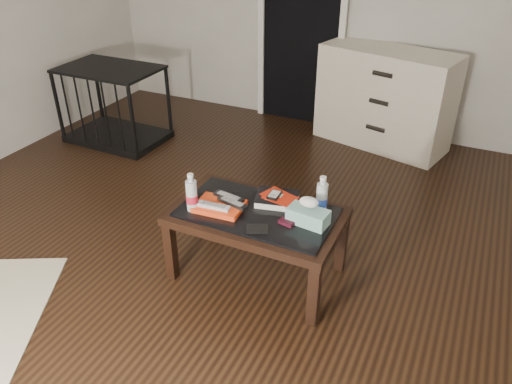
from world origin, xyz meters
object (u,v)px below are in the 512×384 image
at_px(coffee_table, 257,220).
at_px(water_bottle_left, 191,192).
at_px(dresser, 385,98).
at_px(textbook, 277,199).
at_px(pet_crate, 116,117).
at_px(water_bottle_right, 322,195).
at_px(tissue_box, 308,216).

distance_m(coffee_table, water_bottle_left, 0.42).
xyz_separation_m(coffee_table, water_bottle_left, (-0.35, -0.14, 0.18)).
relative_size(dresser, textbook, 5.15).
bearing_deg(textbook, pet_crate, 139.98).
distance_m(coffee_table, water_bottle_right, 0.42).
distance_m(textbook, water_bottle_right, 0.29).
xyz_separation_m(coffee_table, dresser, (0.25, 2.26, 0.05)).
distance_m(coffee_table, tissue_box, 0.33).
bearing_deg(water_bottle_right, pet_crate, 155.42).
bearing_deg(water_bottle_right, coffee_table, -156.67).
distance_m(pet_crate, textbook, 2.44).
xyz_separation_m(water_bottle_right, tissue_box, (-0.03, -0.14, -0.07)).
bearing_deg(water_bottle_right, textbook, -178.47).
height_order(pet_crate, water_bottle_right, pet_crate).
bearing_deg(tissue_box, pet_crate, 159.20).
bearing_deg(tissue_box, water_bottle_left, -160.24).
xyz_separation_m(coffee_table, textbook, (0.07, 0.14, 0.09)).
distance_m(dresser, water_bottle_right, 2.12).
bearing_deg(water_bottle_right, tissue_box, -102.46).
relative_size(coffee_table, tissue_box, 4.35).
bearing_deg(tissue_box, coffee_table, -171.43).
bearing_deg(pet_crate, coffee_table, -29.52).
xyz_separation_m(water_bottle_left, water_bottle_right, (0.70, 0.29, 0.00)).
bearing_deg(water_bottle_left, dresser, 75.87).
distance_m(water_bottle_left, tissue_box, 0.69).
height_order(dresser, water_bottle_left, dresser).
height_order(textbook, tissue_box, tissue_box).
bearing_deg(water_bottle_left, water_bottle_right, 22.75).
bearing_deg(textbook, dresser, 72.44).
bearing_deg(tissue_box, dresser, 98.23).
bearing_deg(coffee_table, textbook, 64.60).
xyz_separation_m(dresser, textbook, (-0.18, -2.12, 0.03)).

